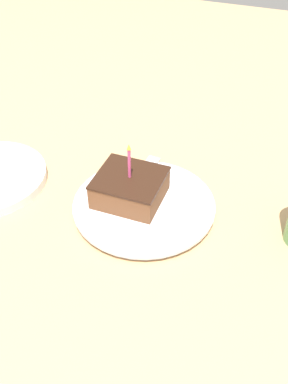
% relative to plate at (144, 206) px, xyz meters
% --- Properties ---
extents(ground_plane, '(2.40, 2.40, 0.04)m').
position_rel_plate_xyz_m(ground_plane, '(0.01, -0.03, -0.03)').
color(ground_plane, tan).
rests_on(ground_plane, ground).
extents(plate, '(0.26, 0.26, 0.02)m').
position_rel_plate_xyz_m(plate, '(0.00, 0.00, 0.00)').
color(plate, silver).
rests_on(plate, ground_plane).
extents(cake_slice, '(0.11, 0.12, 0.12)m').
position_rel_plate_xyz_m(cake_slice, '(-0.00, -0.02, 0.03)').
color(cake_slice, brown).
rests_on(cake_slice, plate).
extents(fork, '(0.18, 0.03, 0.00)m').
position_rel_plate_xyz_m(fork, '(-0.06, -0.03, 0.01)').
color(fork, '#B2B2B7').
rests_on(fork, plate).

